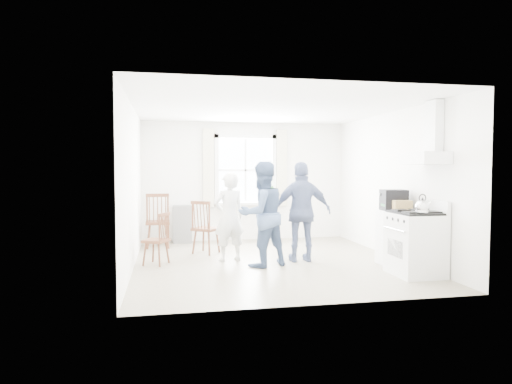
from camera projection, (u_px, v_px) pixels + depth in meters
The scene contains 16 objects.
room_shell at pixel (270, 186), 7.69m from camera, with size 4.62×5.12×2.64m.
window_assembly at pixel (246, 174), 10.08m from camera, with size 1.88×0.24×1.70m.
range_hood at pixel (427, 147), 6.73m from camera, with size 0.45×0.76×0.94m.
shelf_unit at pixel (182, 224), 9.75m from camera, with size 0.40×0.30×0.80m, color slate.
gas_stove at pixel (416, 243), 6.78m from camera, with size 0.68×0.76×1.12m.
kettle at pixel (422, 207), 6.47m from camera, with size 0.20×0.20×0.28m.
low_cabinet at pixel (397, 238), 7.48m from camera, with size 0.50×0.55×0.90m, color white.
stereo_stack at pixel (394, 200), 7.49m from camera, with size 0.42×0.39×0.34m.
cardboard_box at pixel (402, 206), 7.27m from camera, with size 0.28×0.20×0.18m, color #A78951.
windsor_chair_a at pixel (158, 215), 9.03m from camera, with size 0.47×0.46×1.11m.
windsor_chair_b at pixel (203, 221), 8.42m from camera, with size 0.58×0.58×1.00m.
windsor_chair_c at pixel (161, 233), 7.50m from camera, with size 0.49×0.49×0.87m.
person_left at pixel (229, 217), 7.81m from camera, with size 0.55×0.55×1.52m, color white.
person_mid at pixel (262, 214), 7.37m from camera, with size 0.83×0.83×1.70m, color #485E87.
person_right at pixel (302, 212), 7.76m from camera, with size 1.00×1.00×1.70m, color navy.
potted_plant at pixel (270, 194), 10.12m from camera, with size 0.19×0.19×0.35m, color #327033.
Camera 1 is at (-1.71, -7.49, 1.59)m, focal length 32.00 mm.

